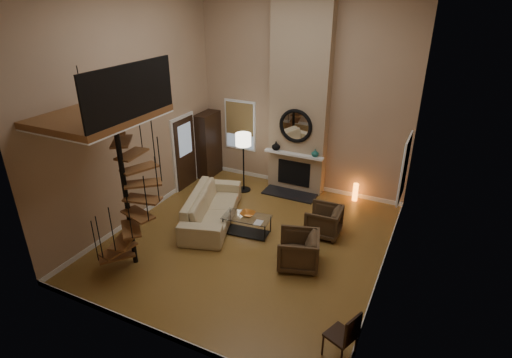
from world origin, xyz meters
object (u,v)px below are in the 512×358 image
at_px(coffee_table, 247,223).
at_px(armchair_near, 327,222).
at_px(sofa, 212,207).
at_px(floor_lamp, 243,144).
at_px(accent_lamp, 355,192).
at_px(side_chair, 345,334).
at_px(hutch, 208,146).
at_px(armchair_far, 302,251).

bearing_deg(coffee_table, armchair_near, 24.23).
distance_m(sofa, floor_lamp, 2.14).
xyz_separation_m(sofa, floor_lamp, (-0.07, 1.88, 1.02)).
height_order(armchair_near, floor_lamp, floor_lamp).
xyz_separation_m(floor_lamp, accent_lamp, (3.04, 0.78, -1.16)).
bearing_deg(coffee_table, side_chair, -40.86).
relative_size(hutch, coffee_table, 1.75).
xyz_separation_m(sofa, armchair_near, (2.77, 0.63, -0.04)).
bearing_deg(armchair_far, floor_lamp, -150.97).
xyz_separation_m(armchair_near, accent_lamp, (0.20, 2.03, -0.10)).
bearing_deg(hutch, accent_lamp, 3.03).
height_order(hutch, accent_lamp, hutch).
bearing_deg(floor_lamp, sofa, -87.81).
xyz_separation_m(accent_lamp, side_chair, (1.12, -5.42, 0.28)).
distance_m(armchair_near, accent_lamp, 2.04).
relative_size(armchair_near, coffee_table, 0.67).
bearing_deg(floor_lamp, armchair_near, -23.69).
bearing_deg(side_chair, accent_lamp, 101.69).
bearing_deg(accent_lamp, hutch, -176.97).
xyz_separation_m(armchair_far, floor_lamp, (-2.73, 2.62, 1.06)).
bearing_deg(armchair_far, coffee_table, -127.77).
xyz_separation_m(sofa, coffee_table, (1.06, -0.14, -0.11)).
height_order(armchair_far, side_chair, side_chair).
height_order(hutch, armchair_near, hutch).
bearing_deg(accent_lamp, coffee_table, -124.32).
xyz_separation_m(hutch, armchair_far, (4.22, -3.16, -0.60)).
xyz_separation_m(hutch, side_chair, (5.65, -5.18, -0.42)).
height_order(sofa, armchair_far, sofa).
relative_size(accent_lamp, side_chair, 0.54).
height_order(coffee_table, side_chair, side_chair).
bearing_deg(side_chair, armchair_far, 125.32).
relative_size(hutch, sofa, 0.79).
distance_m(floor_lamp, side_chair, 6.29).
bearing_deg(coffee_table, accent_lamp, 55.68).
height_order(sofa, floor_lamp, floor_lamp).
bearing_deg(armchair_far, accent_lamp, 157.67).
distance_m(armchair_near, side_chair, 3.64).
relative_size(sofa, armchair_near, 3.30).
bearing_deg(coffee_table, armchair_far, -20.64).
xyz_separation_m(coffee_table, floor_lamp, (-1.13, 2.02, 1.13)).
xyz_separation_m(floor_lamp, side_chair, (4.16, -4.64, -0.89)).
bearing_deg(accent_lamp, side_chair, -78.31).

